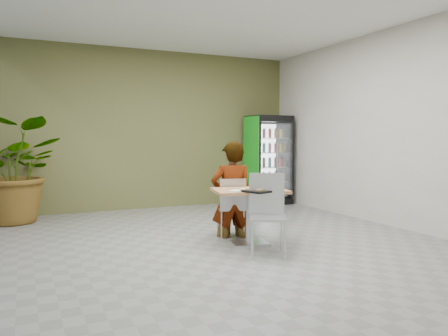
{
  "coord_description": "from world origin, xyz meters",
  "views": [
    {
      "loc": [
        -2.41,
        -5.17,
        1.44
      ],
      "look_at": [
        0.23,
        0.54,
        1.0
      ],
      "focal_mm": 35.0,
      "sensor_mm": 36.0,
      "label": 1
    }
  ],
  "objects": [
    {
      "name": "ground",
      "position": [
        0.0,
        0.0,
        0.0
      ],
      "size": [
        7.0,
        7.0,
        0.0
      ],
      "primitive_type": "plane",
      "color": "gray",
      "rests_on": "ground"
    },
    {
      "name": "room_envelope",
      "position": [
        0.0,
        0.0,
        1.6
      ],
      "size": [
        6.0,
        7.0,
        3.2
      ],
      "primitive_type": null,
      "color": "beige",
      "rests_on": "ground"
    },
    {
      "name": "dining_table",
      "position": [
        0.33,
        -0.06,
        0.54
      ],
      "size": [
        1.06,
        0.84,
        0.75
      ],
      "rotation": [
        0.0,
        0.0,
        -0.2
      ],
      "color": "#BF7C51",
      "rests_on": "ground"
    },
    {
      "name": "chair_far",
      "position": [
        0.31,
        0.46,
        0.5
      ],
      "size": [
        0.46,
        0.46,
        0.86
      ],
      "rotation": [
        0.0,
        0.0,
        2.9
      ],
      "color": "#BABDBF",
      "rests_on": "ground"
    },
    {
      "name": "chair_near",
      "position": [
        0.31,
        -0.55,
        0.58
      ],
      "size": [
        0.59,
        0.6,
        1.0
      ],
      "rotation": [
        0.0,
        0.0,
        -0.46
      ],
      "color": "#BABDBF",
      "rests_on": "ground"
    },
    {
      "name": "seated_woman",
      "position": [
        0.33,
        0.49,
        0.54
      ],
      "size": [
        0.7,
        0.54,
        1.68
      ],
      "primitive_type": "imported",
      "rotation": [
        0.0,
        0.0,
        2.9
      ],
      "color": "black",
      "rests_on": "ground"
    },
    {
      "name": "pizza_plate",
      "position": [
        0.33,
        -0.05,
        0.77
      ],
      "size": [
        0.31,
        0.26,
        0.03
      ],
      "color": "white",
      "rests_on": "dining_table"
    },
    {
      "name": "soda_cup",
      "position": [
        0.56,
        -0.02,
        0.84
      ],
      "size": [
        0.1,
        0.1,
        0.18
      ],
      "color": "white",
      "rests_on": "dining_table"
    },
    {
      "name": "napkin_stack",
      "position": [
        0.05,
        -0.22,
        0.76
      ],
      "size": [
        0.2,
        0.2,
        0.02
      ],
      "primitive_type": "cube",
      "rotation": [
        0.0,
        0.0,
        0.48
      ],
      "color": "white",
      "rests_on": "dining_table"
    },
    {
      "name": "cafeteria_tray",
      "position": [
        0.35,
        -0.35,
        0.76
      ],
      "size": [
        0.53,
        0.46,
        0.03
      ],
      "primitive_type": "cube",
      "rotation": [
        0.0,
        0.0,
        0.33
      ],
      "color": "black",
      "rests_on": "dining_table"
    },
    {
      "name": "beverage_fridge",
      "position": [
        2.44,
        3.02,
        0.95
      ],
      "size": [
        0.89,
        0.69,
        1.91
      ],
      "rotation": [
        0.0,
        0.0,
        0.03
      ],
      "color": "black",
      "rests_on": "ground"
    },
    {
      "name": "potted_plant",
      "position": [
        -2.52,
        2.95,
        0.89
      ],
      "size": [
        1.97,
        1.84,
        1.79
      ],
      "primitive_type": "imported",
      "rotation": [
        0.0,
        0.0,
        -0.33
      ],
      "color": "#2C6729",
      "rests_on": "ground"
    }
  ]
}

